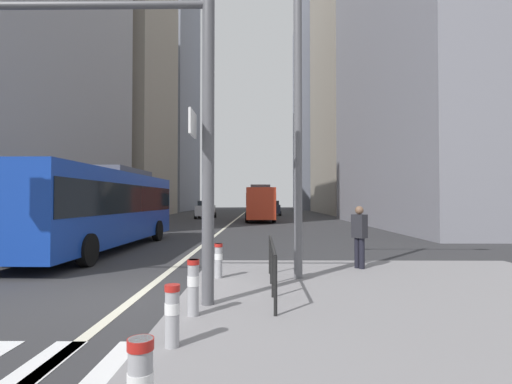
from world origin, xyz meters
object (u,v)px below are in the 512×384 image
Objects in this scene: city_bus_red_receding at (259,202)px; traffic_signal_gantry at (76,81)px; pedestrian_waiting at (359,234)px; bollard_left at (172,312)px; car_oncoming_mid at (206,209)px; bollard_back at (219,259)px; street_lamp_post at (298,64)px; city_bus_blue_oncoming at (102,204)px; bollard_right at (193,284)px; car_receding_near at (273,208)px.

traffic_signal_gantry is at bearing -96.00° from city_bus_red_receding.
bollard_left is at bearing -124.30° from pedestrian_waiting.
bollard_left is at bearing -82.47° from car_oncoming_mid.
bollard_back reaches higher than bollard_left.
pedestrian_waiting is at bearing 36.63° from street_lamp_post.
pedestrian_waiting is at bearing 55.70° from bollard_left.
bollard_right is at bearing -59.82° from city_bus_blue_oncoming.
city_bus_blue_oncoming reaches higher than car_receding_near.
street_lamp_post is at bearing 28.53° from traffic_signal_gantry.
bollard_back is at bearing 88.43° from bollard_left.
city_bus_blue_oncoming is at bearing -90.59° from car_oncoming_mid.
pedestrian_waiting is (3.70, 1.31, 0.48)m from bollard_back.
street_lamp_post is (0.99, -28.54, 3.45)m from city_bus_red_receding.
bollard_left is 0.87× the size of bollard_right.
car_oncoming_mid is 2.60× the size of pedestrian_waiting.
city_bus_blue_oncoming is 2.58× the size of car_receding_near.
street_lamp_post is (4.23, 2.30, 1.13)m from traffic_signal_gantry.
city_bus_red_receding is 6.87× the size of pedestrian_waiting.
bollard_right is at bearing -93.56° from car_receding_near.
street_lamp_post is 5.05m from bollard_back.
car_receding_near is (7.74, 7.88, 0.00)m from car_oncoming_mid.
pedestrian_waiting is at bearing -88.51° from car_receding_near.
city_bus_blue_oncoming and city_bus_red_receding have the same top height.
traffic_signal_gantry is at bearing 138.40° from bollard_left.
city_bus_red_receding is 1.66× the size of traffic_signal_gantry.
city_bus_blue_oncoming is 27.13m from car_oncoming_mid.
car_receding_near is 43.81m from traffic_signal_gantry.
city_bus_red_receding is 12.96× the size of bollard_right.
street_lamp_post is (-0.76, -41.11, 4.29)m from car_receding_near.
traffic_signal_gantry reaches higher than bollard_back.
street_lamp_post is 5.84m from bollard_right.
city_bus_red_receding is 2.61× the size of car_receding_near.
bollard_left is (4.96, -37.48, -0.40)m from car_oncoming_mid.
bollard_back is at bearing -48.65° from city_bus_blue_oncoming.
city_bus_blue_oncoming is 8.19m from bollard_back.
bollard_right is (-2.74, -44.06, -0.34)m from car_receding_near.
city_bus_blue_oncoming is 12.81× the size of bollard_right.
pedestrian_waiting is at bearing 48.63° from bollard_right.
car_oncoming_mid is 11.05m from car_receding_near.
car_receding_near reaches higher than bollard_back.
city_bus_red_receding is 14.90× the size of bollard_left.
city_bus_red_receding is 12.72m from car_receding_near.
car_oncoming_mid is 0.99× the size of car_receding_near.
city_bus_blue_oncoming is at bearing 152.21° from pedestrian_waiting.
pedestrian_waiting is (3.78, 4.29, 0.44)m from bollard_right.
pedestrian_waiting reaches higher than bollard_right.
city_bus_red_receding is 14.25× the size of bollard_back.
bollard_back is 3.96m from pedestrian_waiting.
city_bus_blue_oncoming reaches higher than car_oncoming_mid.
traffic_signal_gantry is 4.22m from bollard_right.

